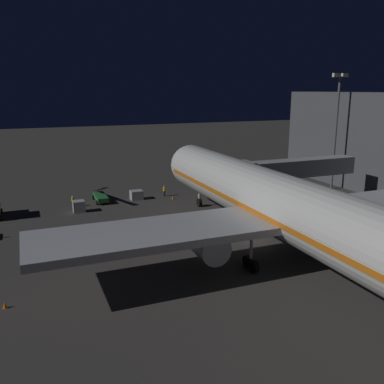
{
  "coord_description": "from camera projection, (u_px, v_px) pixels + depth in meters",
  "views": [
    {
      "loc": [
        23.36,
        39.3,
        16.85
      ],
      "look_at": [
        3.0,
        -10.82,
        3.5
      ],
      "focal_mm": 39.11,
      "sensor_mm": 36.0,
      "label": 1
    }
  ],
  "objects": [
    {
      "name": "ground_plane",
      "position": [
        252.0,
        240.0,
        47.92
      ],
      "size": [
        320.0,
        320.0,
        0.0
      ],
      "primitive_type": "plane",
      "color": "#383533"
    },
    {
      "name": "airliner_at_gate",
      "position": [
        295.0,
        212.0,
        39.65
      ],
      "size": [
        48.63,
        60.5,
        19.05
      ],
      "color": "silver",
      "rests_on": "ground_plane"
    },
    {
      "name": "jet_bridge",
      "position": [
        284.0,
        169.0,
        60.07
      ],
      "size": [
        20.53,
        3.4,
        7.16
      ],
      "color": "#9E9E99",
      "rests_on": "ground_plane"
    },
    {
      "name": "apron_floodlight_mast",
      "position": [
        336.0,
        124.0,
        69.76
      ],
      "size": [
        2.9,
        0.5,
        19.35
      ],
      "color": "#59595E",
      "rests_on": "ground_plane"
    },
    {
      "name": "belt_loader",
      "position": [
        101.0,
        196.0,
        64.19
      ],
      "size": [
        1.96,
        8.59,
        3.16
      ],
      "color": "#287038",
      "rests_on": "ground_plane"
    },
    {
      "name": "baggage_container_near_belt",
      "position": [
        79.0,
        206.0,
        58.73
      ],
      "size": [
        1.58,
        1.58,
        1.62
      ],
      "primitive_type": "cube",
      "color": "#B7BABF",
      "rests_on": "ground_plane"
    },
    {
      "name": "baggage_container_mid_row",
      "position": [
        136.0,
        195.0,
        65.45
      ],
      "size": [
        1.85,
        1.65,
        1.43
      ],
      "primitive_type": "cube",
      "color": "#B7BABF",
      "rests_on": "ground_plane"
    },
    {
      "name": "ground_crew_by_belt_loader",
      "position": [
        164.0,
        190.0,
        67.4
      ],
      "size": [
        0.4,
        0.4,
        1.77
      ],
      "color": "black",
      "rests_on": "ground_plane"
    },
    {
      "name": "ground_crew_marshaller_fwd",
      "position": [
        73.0,
        201.0,
        61.22
      ],
      "size": [
        0.4,
        0.4,
        1.71
      ],
      "color": "black",
      "rests_on": "ground_plane"
    },
    {
      "name": "traffic_cone_nose_port",
      "position": [
        199.0,
        195.0,
        67.39
      ],
      "size": [
        0.36,
        0.36,
        0.55
      ],
      "primitive_type": "cone",
      "color": "orange",
      "rests_on": "ground_plane"
    },
    {
      "name": "traffic_cone_nose_starboard",
      "position": [
        173.0,
        197.0,
        65.78
      ],
      "size": [
        0.36,
        0.36,
        0.55
      ],
      "primitive_type": "cone",
      "color": "orange",
      "rests_on": "ground_plane"
    },
    {
      "name": "traffic_cone_wingtip_svc_side",
      "position": [
        5.0,
        305.0,
        33.0
      ],
      "size": [
        0.36,
        0.36,
        0.55
      ],
      "primitive_type": "cone",
      "color": "orange",
      "rests_on": "ground_plane"
    }
  ]
}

